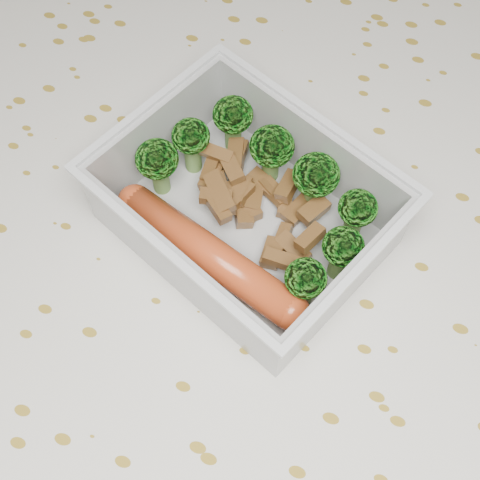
% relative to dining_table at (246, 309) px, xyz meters
% --- Properties ---
extents(ground_plane, '(4.00, 4.00, 0.00)m').
position_rel_dining_table_xyz_m(ground_plane, '(0.00, 0.00, -0.67)').
color(ground_plane, olive).
rests_on(ground_plane, ground).
extents(dining_table, '(1.40, 0.90, 0.75)m').
position_rel_dining_table_xyz_m(dining_table, '(0.00, 0.00, 0.00)').
color(dining_table, brown).
rests_on(dining_table, ground).
extents(tablecloth, '(1.46, 0.96, 0.19)m').
position_rel_dining_table_xyz_m(tablecloth, '(0.00, 0.00, 0.05)').
color(tablecloth, silver).
rests_on(tablecloth, dining_table).
extents(lunch_container, '(0.21, 0.19, 0.06)m').
position_rel_dining_table_xyz_m(lunch_container, '(-0.01, 0.02, 0.11)').
color(lunch_container, silver).
rests_on(lunch_container, tablecloth).
extents(broccoli_florets, '(0.15, 0.12, 0.05)m').
position_rel_dining_table_xyz_m(broccoli_florets, '(-0.00, 0.04, 0.12)').
color(broccoli_florets, '#608C3F').
rests_on(broccoli_florets, lunch_container).
extents(meat_pile, '(0.10, 0.08, 0.03)m').
position_rel_dining_table_xyz_m(meat_pile, '(-0.01, 0.03, 0.11)').
color(meat_pile, brown).
rests_on(meat_pile, lunch_container).
extents(sausage, '(0.14, 0.06, 0.02)m').
position_rel_dining_table_xyz_m(sausage, '(-0.02, -0.02, 0.11)').
color(sausage, '#B5421C').
rests_on(sausage, lunch_container).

